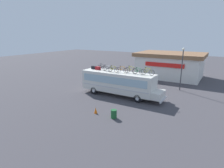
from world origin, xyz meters
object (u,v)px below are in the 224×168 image
(rooftop_bicycle_1, at_px, (102,67))
(street_lamp, at_px, (182,65))
(rooftop_bicycle_7, at_px, (148,72))
(traffic_cone, at_px, (96,110))
(rooftop_bicycle_5, at_px, (131,70))
(trash_bin, at_px, (114,114))
(rooftop_bicycle_4, at_px, (122,70))
(rooftop_bicycle_2, at_px, (107,68))
(rooftop_bicycle_6, at_px, (138,72))
(bus, at_px, (119,82))
(luggage_bag_1, at_px, (94,68))
(luggage_bag_2, at_px, (98,68))
(rooftop_bicycle_3, at_px, (113,69))

(rooftop_bicycle_1, height_order, street_lamp, street_lamp)
(rooftop_bicycle_7, bearing_deg, traffic_cone, -113.94)
(rooftop_bicycle_5, bearing_deg, trash_bin, -78.13)
(rooftop_bicycle_4, xyz_separation_m, street_lamp, (6.05, 6.86, 0.21))
(rooftop_bicycle_2, height_order, rooftop_bicycle_6, rooftop_bicycle_6)
(rooftop_bicycle_1, relative_size, rooftop_bicycle_4, 0.97)
(rooftop_bicycle_2, bearing_deg, bus, -0.85)
(luggage_bag_1, bearing_deg, luggage_bag_2, -7.28)
(rooftop_bicycle_3, xyz_separation_m, rooftop_bicycle_4, (1.13, 0.37, -0.00))
(trash_bin, bearing_deg, luggage_bag_1, 137.28)
(rooftop_bicycle_7, height_order, traffic_cone, rooftop_bicycle_7)
(rooftop_bicycle_4, height_order, rooftop_bicycle_5, rooftop_bicycle_5)
(bus, relative_size, luggage_bag_1, 15.95)
(trash_bin, bearing_deg, rooftop_bicycle_6, 92.71)
(rooftop_bicycle_5, distance_m, rooftop_bicycle_6, 1.15)
(rooftop_bicycle_7, height_order, trash_bin, rooftop_bicycle_7)
(bus, relative_size, rooftop_bicycle_3, 6.68)
(luggage_bag_1, height_order, rooftop_bicycle_2, rooftop_bicycle_2)
(bus, relative_size, traffic_cone, 17.06)
(luggage_bag_2, bearing_deg, rooftop_bicycle_5, 1.52)
(luggage_bag_1, height_order, luggage_bag_2, luggage_bag_1)
(street_lamp, bearing_deg, rooftop_bicycle_5, -126.91)
(rooftop_bicycle_5, relative_size, traffic_cone, 2.72)
(luggage_bag_1, distance_m, street_lamp, 12.63)
(luggage_bag_1, height_order, rooftop_bicycle_7, rooftop_bicycle_7)
(luggage_bag_2, xyz_separation_m, trash_bin, (6.51, -6.63, -2.97))
(rooftop_bicycle_2, bearing_deg, rooftop_bicycle_6, 0.75)
(trash_bin, bearing_deg, rooftop_bicycle_4, 111.66)
(bus, height_order, rooftop_bicycle_3, rooftop_bicycle_3)
(rooftop_bicycle_4, relative_size, street_lamp, 0.27)
(rooftop_bicycle_1, bearing_deg, rooftop_bicycle_2, -17.95)
(luggage_bag_2, height_order, rooftop_bicycle_5, rooftop_bicycle_5)
(luggage_bag_1, bearing_deg, rooftop_bicycle_4, -3.44)
(rooftop_bicycle_2, relative_size, traffic_cone, 2.49)
(rooftop_bicycle_2, bearing_deg, luggage_bag_2, 173.25)
(rooftop_bicycle_4, bearing_deg, traffic_cone, -86.83)
(bus, bearing_deg, rooftop_bicycle_5, 13.16)
(rooftop_bicycle_3, height_order, street_lamp, street_lamp)
(rooftop_bicycle_5, bearing_deg, rooftop_bicycle_1, -179.97)
(rooftop_bicycle_1, xyz_separation_m, rooftop_bicycle_2, (1.04, -0.34, -0.00))
(bus, xyz_separation_m, trash_bin, (2.98, -6.40, -1.41))
(street_lamp, bearing_deg, luggage_bag_2, -146.28)
(rooftop_bicycle_5, relative_size, rooftop_bicycle_7, 1.05)
(luggage_bag_2, relative_size, street_lamp, 0.10)
(bus, bearing_deg, luggage_bag_1, 175.63)
(rooftop_bicycle_1, distance_m, rooftop_bicycle_7, 6.61)
(rooftop_bicycle_1, height_order, trash_bin, rooftop_bicycle_1)
(rooftop_bicycle_1, xyz_separation_m, rooftop_bicycle_4, (3.27, -0.32, 0.00))
(luggage_bag_1, distance_m, rooftop_bicycle_6, 6.98)
(trash_bin, xyz_separation_m, traffic_cone, (-2.20, 0.02, -0.10))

